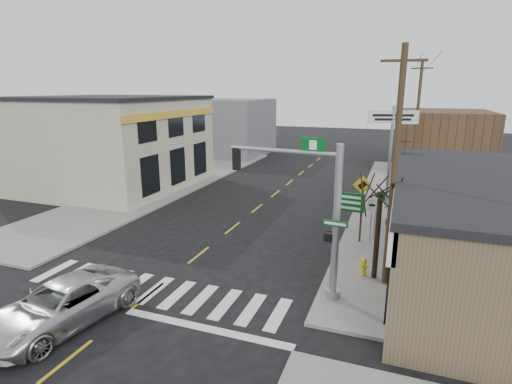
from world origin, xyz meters
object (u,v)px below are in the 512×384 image
(fire_hydrant, at_px, (364,266))
(bare_tree, at_px, (381,183))
(guide_sign, at_px, (349,207))
(lamp_post, at_px, (395,165))
(suv, at_px, (61,304))
(utility_pole_far, at_px, (417,120))
(traffic_signal_pole, at_px, (317,205))
(utility_pole_near, at_px, (394,168))
(dance_center_sign, at_px, (392,132))

(fire_hydrant, bearing_deg, bare_tree, -7.76)
(guide_sign, height_order, lamp_post, lamp_post)
(guide_sign, bearing_deg, lamp_post, 64.28)
(suv, bearing_deg, utility_pole_far, 76.91)
(traffic_signal_pole, relative_size, fire_hydrant, 7.69)
(utility_pole_far, bearing_deg, bare_tree, -89.10)
(guide_sign, xyz_separation_m, bare_tree, (1.60, -3.82, 2.18))
(fire_hydrant, bearing_deg, utility_pole_near, -22.60)
(guide_sign, relative_size, lamp_post, 0.45)
(guide_sign, xyz_separation_m, lamp_post, (1.96, 3.12, 1.70))
(dance_center_sign, height_order, utility_pole_near, utility_pole_near)
(fire_hydrant, xyz_separation_m, utility_pole_near, (0.86, -0.36, 4.18))
(utility_pole_near, bearing_deg, guide_sign, 113.62)
(suv, relative_size, utility_pole_far, 0.54)
(guide_sign, xyz_separation_m, utility_pole_far, (3.19, 15.93, 3.20))
(fire_hydrant, height_order, bare_tree, bare_tree)
(suv, relative_size, bare_tree, 1.04)
(guide_sign, height_order, fire_hydrant, guide_sign)
(suv, height_order, dance_center_sign, dance_center_sign)
(lamp_post, height_order, utility_pole_far, utility_pole_far)
(utility_pole_near, height_order, utility_pole_far, utility_pole_far)
(dance_center_sign, bearing_deg, bare_tree, -106.20)
(suv, relative_size, lamp_post, 0.87)
(guide_sign, bearing_deg, dance_center_sign, 83.17)
(guide_sign, distance_m, bare_tree, 4.68)
(fire_hydrant, bearing_deg, lamp_post, 83.37)
(dance_center_sign, bearing_deg, guide_sign, -119.63)
(traffic_signal_pole, xyz_separation_m, lamp_post, (2.37, 9.10, -0.03))
(lamp_post, distance_m, bare_tree, 6.96)
(lamp_post, bearing_deg, utility_pole_near, -73.55)
(fire_hydrant, relative_size, utility_pole_far, 0.08)
(suv, bearing_deg, dance_center_sign, 70.88)
(lamp_post, relative_size, utility_pole_near, 0.66)
(suv, bearing_deg, utility_pole_near, 42.74)
(fire_hydrant, distance_m, bare_tree, 3.54)
(traffic_signal_pole, xyz_separation_m, bare_tree, (2.01, 2.16, 0.45))
(guide_sign, relative_size, dance_center_sign, 0.42)
(bare_tree, bearing_deg, guide_sign, 112.72)
(dance_center_sign, bearing_deg, suv, -134.92)
(lamp_post, height_order, bare_tree, lamp_post)
(guide_sign, height_order, utility_pole_near, utility_pole_near)
(fire_hydrant, relative_size, dance_center_sign, 0.12)
(suv, distance_m, traffic_signal_pole, 9.18)
(traffic_signal_pole, distance_m, lamp_post, 9.40)
(guide_sign, bearing_deg, utility_pole_far, 85.15)
(guide_sign, distance_m, fire_hydrant, 4.15)
(guide_sign, xyz_separation_m, utility_pole_near, (2.02, -4.12, 2.85))
(utility_pole_near, relative_size, utility_pole_far, 0.93)
(dance_center_sign, relative_size, bare_tree, 1.29)
(bare_tree, relative_size, utility_pole_far, 0.52)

